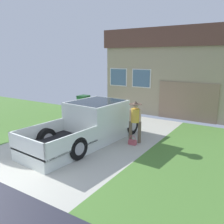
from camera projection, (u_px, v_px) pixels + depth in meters
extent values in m
cube|color=#B7B7A9|center=(94.00, 138.00, 10.43)|extent=(5.20, 9.00, 0.06)
cube|color=silver|center=(86.00, 138.00, 9.69)|extent=(2.17, 5.63, 0.42)
cube|color=silver|center=(97.00, 115.00, 10.04)|extent=(2.07, 2.32, 1.21)
cube|color=#1E2833|center=(97.00, 107.00, 9.96)|extent=(1.82, 2.13, 0.51)
cube|color=silver|center=(118.00, 116.00, 11.34)|extent=(1.97, 1.12, 0.58)
cube|color=black|center=(55.00, 144.00, 8.40)|extent=(2.08, 2.50, 0.06)
cube|color=silver|center=(39.00, 132.00, 8.88)|extent=(0.24, 2.36, 0.57)
cube|color=silver|center=(74.00, 142.00, 7.80)|extent=(0.24, 2.36, 0.57)
cube|color=silver|center=(26.00, 146.00, 7.44)|extent=(1.90, 0.21, 0.57)
cube|color=black|center=(90.00, 104.00, 11.19)|extent=(0.11, 0.19, 0.20)
cylinder|color=black|center=(103.00, 120.00, 11.78)|extent=(0.32, 0.82, 0.80)
cylinder|color=#9E9EA3|center=(103.00, 120.00, 11.78)|extent=(0.31, 0.46, 0.44)
cylinder|color=black|center=(131.00, 125.00, 10.82)|extent=(0.32, 0.82, 0.80)
cylinder|color=#9E9EA3|center=(131.00, 125.00, 10.82)|extent=(0.31, 0.46, 0.44)
cylinder|color=black|center=(46.00, 138.00, 9.07)|extent=(0.32, 0.82, 0.80)
cylinder|color=#9E9EA3|center=(46.00, 138.00, 9.07)|extent=(0.31, 0.46, 0.44)
cylinder|color=black|center=(77.00, 148.00, 8.12)|extent=(0.32, 0.82, 0.80)
cylinder|color=#9E9EA3|center=(77.00, 148.00, 8.12)|extent=(0.31, 0.46, 0.44)
cylinder|color=brown|center=(139.00, 132.00, 9.65)|extent=(0.14, 0.14, 0.90)
cylinder|color=brown|center=(130.00, 132.00, 9.73)|extent=(0.14, 0.14, 0.90)
cylinder|color=gold|center=(135.00, 115.00, 9.53)|extent=(0.33, 0.33, 0.56)
cylinder|color=beige|center=(140.00, 116.00, 9.50)|extent=(0.09, 0.09, 0.56)
cylinder|color=beige|center=(131.00, 116.00, 9.58)|extent=(0.09, 0.09, 0.56)
sphere|color=beige|center=(135.00, 105.00, 9.44)|extent=(0.23, 0.23, 0.23)
cylinder|color=brown|center=(136.00, 104.00, 9.43)|extent=(0.53, 0.53, 0.01)
cone|color=brown|center=(136.00, 103.00, 9.41)|extent=(0.24, 0.24, 0.13)
cube|color=#B24C56|center=(132.00, 142.00, 9.55)|extent=(0.31, 0.17, 0.18)
torus|color=#B24C56|center=(133.00, 139.00, 9.51)|extent=(0.28, 0.02, 0.28)
cube|color=tan|center=(184.00, 79.00, 15.93)|extent=(8.31, 6.18, 3.98)
cube|color=brown|center=(187.00, 40.00, 15.36)|extent=(8.64, 6.43, 1.08)
cube|color=#93755B|center=(187.00, 102.00, 13.01)|extent=(3.19, 0.06, 2.09)
cube|color=slate|center=(141.00, 78.00, 14.21)|extent=(1.10, 0.05, 1.00)
cube|color=silver|center=(141.00, 78.00, 14.22)|extent=(1.23, 0.02, 1.12)
cube|color=slate|center=(118.00, 77.00, 15.04)|extent=(1.10, 0.05, 1.00)
cube|color=silver|center=(118.00, 77.00, 15.05)|extent=(1.23, 0.02, 1.12)
cube|color=#286B38|center=(84.00, 103.00, 15.44)|extent=(0.58, 0.68, 0.83)
cube|color=#1C4A27|center=(83.00, 96.00, 15.34)|extent=(0.60, 0.71, 0.10)
cylinder|color=black|center=(78.00, 110.00, 15.42)|extent=(0.05, 0.18, 0.18)
cylinder|color=black|center=(84.00, 111.00, 15.19)|extent=(0.05, 0.18, 0.18)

